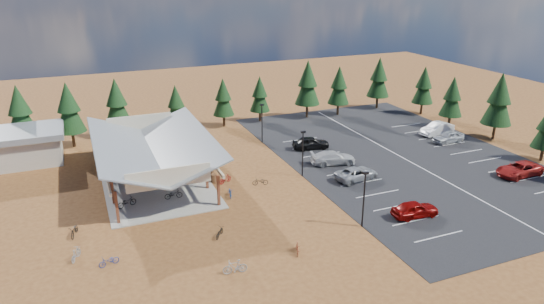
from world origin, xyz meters
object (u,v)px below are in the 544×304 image
object	(u,v)px
trash_bin_1	(213,178)
lamp_post_0	(364,196)
bike_13	(235,267)
car_0	(415,209)
car_2	(356,173)
car_3	(333,158)
bike_1	(131,186)
bike_6	(171,165)
lamp_post_1	(303,150)
bike_5	(174,176)
bike_15	(225,179)
bike_pavilion	(152,146)
car_8	(448,137)
bike_8	(74,231)
bike_2	(139,166)
bike_3	(125,162)
car_9	(437,129)
trash_bin_0	(211,174)
car_4	(311,143)
bike_16	(260,181)
bike_4	(173,194)
car_6	(519,169)
lamp_post_2	(262,121)
bike_10	(109,261)
bike_14	(230,192)
bike_11	(297,248)
bike_0	(127,202)
bike_12	(219,232)
outbuilding	(14,147)
bike_7	(155,153)

from	to	relation	value
trash_bin_1	lamp_post_0	bearing A→B (deg)	-56.28
bike_13	lamp_post_0	bearing A→B (deg)	108.83
car_0	car_2	bearing A→B (deg)	6.89
trash_bin_1	car_3	size ratio (longest dim) A/B	0.17
bike_1	bike_6	distance (m)	6.50
lamp_post_1	bike_5	xyz separation A→B (m)	(-13.22, 3.87, -2.34)
trash_bin_1	lamp_post_1	bearing A→B (deg)	-12.36
trash_bin_1	bike_6	xyz separation A→B (m)	(-3.39, 5.15, 0.11)
bike_15	bike_pavilion	bearing A→B (deg)	36.56
trash_bin_1	car_8	size ratio (longest dim) A/B	0.21
bike_8	bike_2	bearing A→B (deg)	76.03
bike_2	bike_3	xyz separation A→B (m)	(-1.35, 1.66, 0.05)
trash_bin_1	car_9	bearing A→B (deg)	6.68
lamp_post_1	car_8	distance (m)	22.57
car_0	trash_bin_0	bearing A→B (deg)	47.50
trash_bin_0	car_4	world-z (taller)	car_4
bike_1	car_4	world-z (taller)	car_4
bike_16	car_0	bearing A→B (deg)	55.44
bike_4	car_2	world-z (taller)	car_2
bike_pavilion	car_3	bearing A→B (deg)	-9.18
bike_13	car_6	distance (m)	34.71
bike_4	bike_8	xyz separation A→B (m)	(-9.12, -3.76, -0.07)
lamp_post_2	car_3	distance (m)	11.48
bike_10	car_2	world-z (taller)	car_2
bike_14	car_2	distance (m)	13.75
lamp_post_1	car_0	bearing A→B (deg)	-66.50
bike_11	bike_14	xyz separation A→B (m)	(-1.73, 11.90, -0.00)
bike_11	trash_bin_1	bearing A→B (deg)	119.12
bike_0	bike_4	size ratio (longest dim) A/B	1.09
bike_pavilion	bike_1	distance (m)	4.68
bike_12	car_8	size ratio (longest dim) A/B	0.35
lamp_post_2	car_9	distance (m)	24.02
outbuilding	bike_14	size ratio (longest dim) A/B	6.44
bike_14	car_8	size ratio (longest dim) A/B	0.40
bike_pavilion	bike_1	world-z (taller)	bike_pavilion
lamp_post_2	bike_7	world-z (taller)	lamp_post_2
lamp_post_2	trash_bin_1	size ratio (longest dim) A/B	5.71
trash_bin_0	car_3	world-z (taller)	car_3
bike_4	car_9	world-z (taller)	car_9
trash_bin_0	bike_12	distance (m)	12.50
bike_13	bike_12	bearing A→B (deg)	-177.05
bike_14	car_3	distance (m)	14.07
outbuilding	bike_2	distance (m)	14.97
bike_8	bike_1	bearing A→B (deg)	67.55
bike_12	car_8	bearing A→B (deg)	-123.62
bike_1	bike_10	xyz separation A→B (m)	(-3.24, -12.87, -0.18)
car_8	car_9	world-z (taller)	car_9
bike_7	car_8	world-z (taller)	car_8
lamp_post_2	trash_bin_0	xyz separation A→B (m)	(-9.31, -8.75, -2.53)
car_4	car_9	world-z (taller)	car_9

